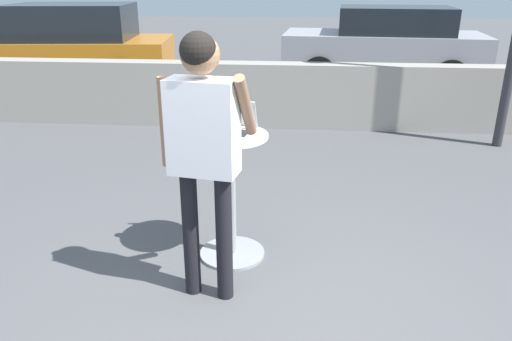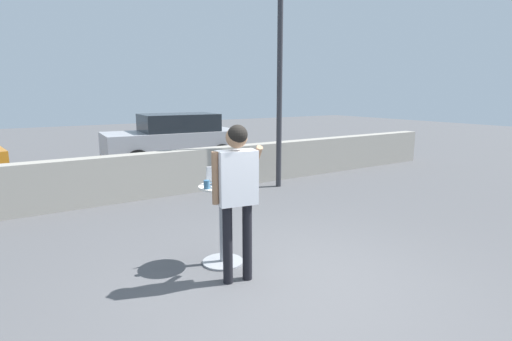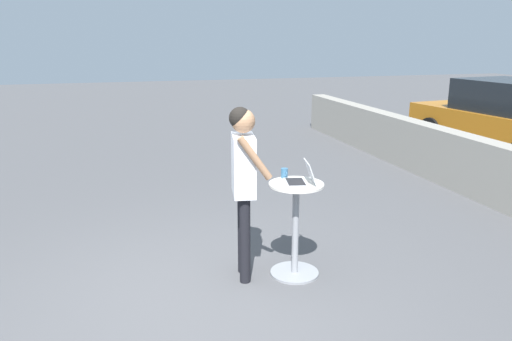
# 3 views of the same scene
# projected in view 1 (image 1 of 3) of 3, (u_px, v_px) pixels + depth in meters

# --- Properties ---
(pavement_kerb) EXTENTS (16.93, 0.35, 0.92)m
(pavement_kerb) POSITION_uv_depth(u_px,v_px,m) (286.00, 95.00, 7.20)
(pavement_kerb) COLOR gray
(pavement_kerb) RESTS_ON ground_plane
(cafe_table) EXTENTS (0.56, 0.56, 1.00)m
(cafe_table) POSITION_uv_depth(u_px,v_px,m) (231.00, 193.00, 3.79)
(cafe_table) COLOR gray
(cafe_table) RESTS_ON ground_plane
(laptop) EXTENTS (0.37, 0.35, 0.23)m
(laptop) POSITION_uv_depth(u_px,v_px,m) (232.00, 126.00, 3.64)
(laptop) COLOR #B7BABF
(laptop) RESTS_ON cafe_table
(coffee_mug) EXTENTS (0.11, 0.07, 0.10)m
(coffee_mug) POSITION_uv_depth(u_px,v_px,m) (198.00, 129.00, 3.57)
(coffee_mug) COLOR #336084
(coffee_mug) RESTS_ON cafe_table
(standing_person) EXTENTS (0.60, 0.36, 1.79)m
(standing_person) POSITION_uv_depth(u_px,v_px,m) (203.00, 136.00, 3.08)
(standing_person) COLOR black
(standing_person) RESTS_ON ground_plane
(parked_car_near_street) EXTENTS (4.04, 2.04, 1.50)m
(parked_car_near_street) POSITION_uv_depth(u_px,v_px,m) (385.00, 45.00, 10.03)
(parked_car_near_street) COLOR #9E9EA3
(parked_car_near_street) RESTS_ON ground_plane
(parked_car_further_down) EXTENTS (4.33, 2.31, 1.56)m
(parked_car_further_down) POSITION_uv_depth(u_px,v_px,m) (68.00, 44.00, 9.99)
(parked_car_further_down) COLOR #B76B19
(parked_car_further_down) RESTS_ON ground_plane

